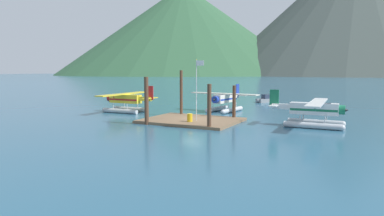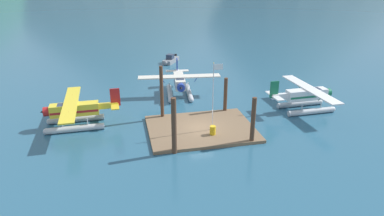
{
  "view_description": "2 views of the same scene",
  "coord_description": "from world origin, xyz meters",
  "px_view_note": "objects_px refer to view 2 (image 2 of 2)",
  "views": [
    {
      "loc": [
        17.89,
        -34.31,
        5.88
      ],
      "look_at": [
        -0.35,
        0.82,
        1.5
      ],
      "focal_mm": 31.49,
      "sensor_mm": 36.0,
      "label": 1
    },
    {
      "loc": [
        -7.67,
        -30.87,
        15.22
      ],
      "look_at": [
        -0.81,
        0.59,
        2.26
      ],
      "focal_mm": 32.23,
      "sensor_mm": 36.0,
      "label": 2
    }
  ],
  "objects_px": {
    "flagpole": "(214,89)",
    "seaplane_white_stbd_fwd": "(306,97)",
    "fuel_drum": "(213,130)",
    "boat_grey_open_north": "(171,60)",
    "seaplane_cream_bow_centre": "(179,84)",
    "seaplane_yellow_port_fwd": "(75,113)"
  },
  "relations": [
    {
      "from": "seaplane_yellow_port_fwd",
      "to": "boat_grey_open_north",
      "type": "relative_size",
      "value": 2.39
    },
    {
      "from": "seaplane_cream_bow_centre",
      "to": "boat_grey_open_north",
      "type": "distance_m",
      "value": 17.17
    },
    {
      "from": "flagpole",
      "to": "boat_grey_open_north",
      "type": "height_order",
      "value": "flagpole"
    },
    {
      "from": "seaplane_cream_bow_centre",
      "to": "seaplane_white_stbd_fwd",
      "type": "bearing_deg",
      "value": -31.39
    },
    {
      "from": "flagpole",
      "to": "seaplane_white_stbd_fwd",
      "type": "relative_size",
      "value": 0.66
    },
    {
      "from": "seaplane_white_stbd_fwd",
      "to": "flagpole",
      "type": "bearing_deg",
      "value": -164.45
    },
    {
      "from": "flagpole",
      "to": "boat_grey_open_north",
      "type": "relative_size",
      "value": 1.58
    },
    {
      "from": "fuel_drum",
      "to": "seaplane_yellow_port_fwd",
      "type": "distance_m",
      "value": 14.33
    },
    {
      "from": "seaplane_white_stbd_fwd",
      "to": "seaplane_cream_bow_centre",
      "type": "bearing_deg",
      "value": 148.61
    },
    {
      "from": "seaplane_cream_bow_centre",
      "to": "seaplane_yellow_port_fwd",
      "type": "distance_m",
      "value": 14.23
    },
    {
      "from": "seaplane_cream_bow_centre",
      "to": "seaplane_white_stbd_fwd",
      "type": "xyz_separation_m",
      "value": [
        13.38,
        -8.17,
        0.0
      ]
    },
    {
      "from": "flagpole",
      "to": "boat_grey_open_north",
      "type": "xyz_separation_m",
      "value": [
        0.18,
        28.58,
        -4.04
      ]
    },
    {
      "from": "fuel_drum",
      "to": "boat_grey_open_north",
      "type": "relative_size",
      "value": 0.2
    },
    {
      "from": "fuel_drum",
      "to": "seaplane_cream_bow_centre",
      "type": "distance_m",
      "value": 12.69
    },
    {
      "from": "fuel_drum",
      "to": "seaplane_yellow_port_fwd",
      "type": "relative_size",
      "value": 0.08
    },
    {
      "from": "fuel_drum",
      "to": "boat_grey_open_north",
      "type": "xyz_separation_m",
      "value": [
        0.56,
        29.69,
        -0.25
      ]
    },
    {
      "from": "seaplane_cream_bow_centre",
      "to": "seaplane_yellow_port_fwd",
      "type": "bearing_deg",
      "value": -149.52
    },
    {
      "from": "seaplane_cream_bow_centre",
      "to": "fuel_drum",
      "type": "bearing_deg",
      "value": -85.56
    },
    {
      "from": "fuel_drum",
      "to": "seaplane_cream_bow_centre",
      "type": "bearing_deg",
      "value": 94.44
    },
    {
      "from": "seaplane_cream_bow_centre",
      "to": "seaplane_yellow_port_fwd",
      "type": "xyz_separation_m",
      "value": [
        -12.26,
        -7.22,
        0.0
      ]
    },
    {
      "from": "boat_grey_open_north",
      "to": "flagpole",
      "type": "bearing_deg",
      "value": -90.37
    },
    {
      "from": "fuel_drum",
      "to": "boat_grey_open_north",
      "type": "distance_m",
      "value": 29.7
    }
  ]
}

